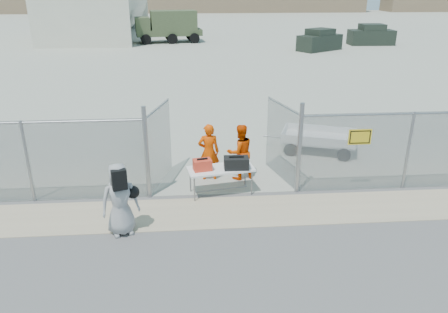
{
  "coord_description": "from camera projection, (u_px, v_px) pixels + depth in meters",
  "views": [
    {
      "loc": [
        -0.83,
        -8.57,
        5.35
      ],
      "look_at": [
        0.0,
        2.0,
        1.1
      ],
      "focal_mm": 35.0,
      "sensor_mm": 36.0,
      "label": 1
    }
  ],
  "objects": [
    {
      "name": "ground",
      "position": [
        231.0,
        233.0,
        9.99
      ],
      "size": [
        160.0,
        160.0,
        0.0
      ],
      "primitive_type": "plane",
      "color": "#5B5757"
    },
    {
      "name": "tarmac_inside",
      "position": [
        196.0,
        33.0,
        48.85
      ],
      "size": [
        160.0,
        80.0,
        0.01
      ],
      "primitive_type": "cube",
      "color": "#9B9E8E",
      "rests_on": "ground"
    },
    {
      "name": "dirt_strip",
      "position": [
        227.0,
        212.0,
        10.91
      ],
      "size": [
        44.0,
        1.6,
        0.01
      ],
      "primitive_type": "cube",
      "color": "tan",
      "rests_on": "ground"
    },
    {
      "name": "chain_link_fence",
      "position": [
        224.0,
        156.0,
        11.43
      ],
      "size": [
        40.0,
        0.2,
        2.2
      ],
      "primitive_type": null,
      "color": "gray",
      "rests_on": "ground"
    },
    {
      "name": "folding_table",
      "position": [
        221.0,
        181.0,
        11.75
      ],
      "size": [
        1.86,
        1.03,
        0.75
      ],
      "primitive_type": null,
      "rotation": [
        0.0,
        0.0,
        0.18
      ],
      "color": "white",
      "rests_on": "ground"
    },
    {
      "name": "orange_bag",
      "position": [
        202.0,
        165.0,
        11.44
      ],
      "size": [
        0.52,
        0.4,
        0.29
      ],
      "primitive_type": "cube",
      "rotation": [
        0.0,
        0.0,
        0.19
      ],
      "color": "red",
      "rests_on": "folding_table"
    },
    {
      "name": "black_duffel",
      "position": [
        236.0,
        163.0,
        11.53
      ],
      "size": [
        0.66,
        0.39,
        0.31
      ],
      "primitive_type": "cube",
      "rotation": [
        0.0,
        0.0,
        -0.02
      ],
      "color": "black",
      "rests_on": "folding_table"
    },
    {
      "name": "security_worker_left",
      "position": [
        209.0,
        152.0,
        12.45
      ],
      "size": [
        0.62,
        0.41,
        1.68
      ],
      "primitive_type": "imported",
      "rotation": [
        0.0,
        0.0,
        3.16
      ],
      "color": "#E04201",
      "rests_on": "ground"
    },
    {
      "name": "security_worker_right",
      "position": [
        240.0,
        152.0,
        12.51
      ],
      "size": [
        0.95,
        0.83,
        1.64
      ],
      "primitive_type": "imported",
      "rotation": [
        0.0,
        0.0,
        3.44
      ],
      "color": "#E04201",
      "rests_on": "ground"
    },
    {
      "name": "visitor",
      "position": [
        120.0,
        199.0,
        9.71
      ],
      "size": [
        0.96,
        0.78,
        1.7
      ],
      "primitive_type": "imported",
      "rotation": [
        0.0,
        0.0,
        0.32
      ],
      "color": "gray",
      "rests_on": "ground"
    },
    {
      "name": "utility_trailer",
      "position": [
        319.0,
        141.0,
        14.7
      ],
      "size": [
        3.5,
        2.59,
        0.76
      ],
      "primitive_type": null,
      "rotation": [
        0.0,
        0.0,
        -0.35
      ],
      "color": "white",
      "rests_on": "ground"
    },
    {
      "name": "military_truck",
      "position": [
        169.0,
        27.0,
        40.88
      ],
      "size": [
        6.31,
        3.08,
        2.89
      ],
      "primitive_type": null,
      "rotation": [
        0.0,
        0.0,
        0.14
      ],
      "color": "#414F30",
      "rests_on": "ground"
    },
    {
      "name": "parked_vehicle_near",
      "position": [
        320.0,
        40.0,
        36.23
      ],
      "size": [
        4.16,
        3.55,
        1.73
      ],
      "primitive_type": null,
      "rotation": [
        0.0,
        0.0,
        0.58
      ],
      "color": "black",
      "rests_on": "ground"
    },
    {
      "name": "parked_vehicle_mid",
      "position": [
        371.0,
        35.0,
        39.53
      ],
      "size": [
        4.02,
        1.93,
        1.79
      ],
      "primitive_type": null,
      "rotation": [
        0.0,
        0.0,
        -0.04
      ],
      "color": "black",
      "rests_on": "ground"
    }
  ]
}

